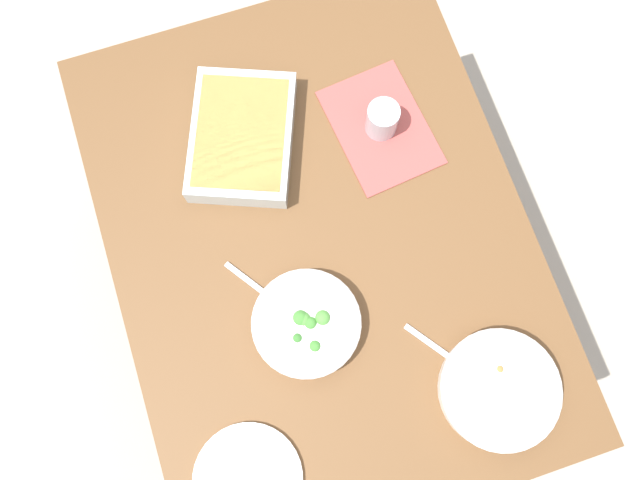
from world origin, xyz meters
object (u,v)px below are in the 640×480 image
stew_bowl (499,390)px  drink_cup (382,121)px  broccoli_bowl (307,324)px  side_plate (248,479)px  spoon_by_stew (450,358)px  spoon_by_broccoli (267,295)px  baking_dish (242,137)px

stew_bowl → drink_cup: (-0.62, -0.03, 0.01)m
broccoli_bowl → drink_cup: 0.48m
broccoli_bowl → side_plate: broccoli_bowl is taller
side_plate → spoon_by_stew: side_plate is taller
stew_bowl → broccoli_bowl: size_ratio=1.07×
stew_bowl → spoon_by_broccoli: 0.51m
drink_cup → spoon_by_stew: 0.53m
stew_bowl → baking_dish: (-0.68, -0.34, 0.00)m
spoon_by_stew → side_plate: bearing=-78.3°
spoon_by_stew → spoon_by_broccoli: (-0.24, -0.32, 0.00)m
side_plate → baking_dish: bearing=164.1°
drink_cup → spoon_by_stew: size_ratio=0.56×
broccoli_bowl → spoon_by_stew: bearing=59.0°
baking_dish → spoon_by_broccoli: baking_dish is taller
drink_cup → spoon_by_stew: (0.53, -0.04, -0.03)m
baking_dish → drink_cup: 0.31m
drink_cup → side_plate: (0.63, -0.50, -0.03)m
broccoli_bowl → spoon_by_broccoli: 0.11m
drink_cup → spoon_by_broccoli: 0.46m
stew_bowl → spoon_by_broccoli: (-0.33, -0.39, -0.03)m
stew_bowl → spoon_by_stew: (-0.09, -0.06, -0.03)m
stew_bowl → spoon_by_stew: bearing=-144.2°
baking_dish → drink_cup: (0.06, 0.31, 0.00)m
baking_dish → side_plate: size_ratio=1.64×
side_plate → spoon_by_broccoli: 0.37m
stew_bowl → side_plate: 0.53m
stew_bowl → baking_dish: same height
side_plate → spoon_by_stew: bearing=101.7°
stew_bowl → spoon_by_broccoli: stew_bowl is taller
drink_cup → spoon_by_broccoli: bearing=-51.3°
stew_bowl → side_plate: (0.01, -0.53, -0.03)m
side_plate → spoon_by_broccoli: side_plate is taller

